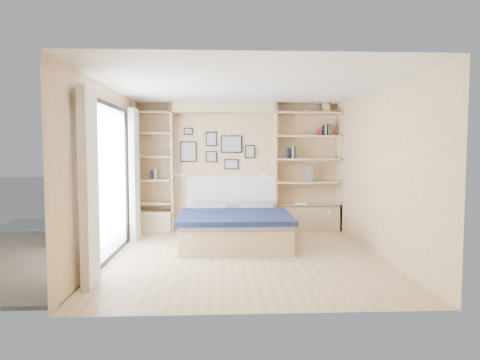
{
  "coord_description": "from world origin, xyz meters",
  "views": [
    {
      "loc": [
        -0.37,
        -6.26,
        1.58
      ],
      "look_at": [
        -0.04,
        0.9,
        1.08
      ],
      "focal_mm": 32.0,
      "sensor_mm": 36.0,
      "label": 1
    }
  ],
  "objects": [
    {
      "name": "bed",
      "position": [
        -0.14,
        1.02,
        0.28
      ],
      "size": [
        1.82,
        2.35,
        1.07
      ],
      "color": "tan",
      "rests_on": "ground"
    },
    {
      "name": "shelf_decor",
      "position": [
        1.22,
        2.07,
        1.71
      ],
      "size": [
        3.52,
        0.23,
        2.03
      ],
      "color": "maroon",
      "rests_on": "ground"
    },
    {
      "name": "photo_gallery",
      "position": [
        -0.45,
        2.22,
        1.6
      ],
      "size": [
        1.48,
        0.02,
        0.82
      ],
      "color": "black",
      "rests_on": "ground"
    },
    {
      "name": "ground",
      "position": [
        0.0,
        0.0,
        0.0
      ],
      "size": [
        4.5,
        4.5,
        0.0
      ],
      "primitive_type": "plane",
      "color": "tan",
      "rests_on": "ground"
    },
    {
      "name": "deck_chair",
      "position": [
        -2.88,
        0.99,
        0.35
      ],
      "size": [
        0.59,
        0.8,
        0.73
      ],
      "rotation": [
        0.0,
        0.0,
        -0.23
      ],
      "color": "tan",
      "rests_on": "ground"
    },
    {
      "name": "reading_lamps",
      "position": [
        -0.3,
        2.0,
        1.1
      ],
      "size": [
        1.92,
        0.12,
        0.15
      ],
      "color": "silver",
      "rests_on": "ground"
    },
    {
      "name": "room_shell",
      "position": [
        -0.39,
        1.52,
        1.08
      ],
      "size": [
        4.5,
        4.5,
        4.5
      ],
      "color": "#E0BD88",
      "rests_on": "ground"
    }
  ]
}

